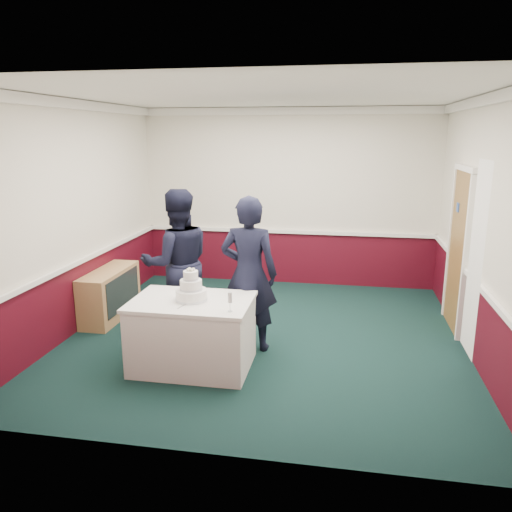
% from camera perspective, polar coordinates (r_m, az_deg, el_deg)
% --- Properties ---
extents(ground, '(5.00, 5.00, 0.00)m').
position_cam_1_polar(ground, '(6.57, 0.97, -9.18)').
color(ground, black).
rests_on(ground, ground).
extents(room_shell, '(5.00, 5.00, 3.00)m').
position_cam_1_polar(room_shell, '(6.67, 2.56, 8.62)').
color(room_shell, silver).
rests_on(room_shell, ground).
extents(sideboard, '(0.41, 1.20, 0.70)m').
position_cam_1_polar(sideboard, '(7.41, -16.34, -4.19)').
color(sideboard, tan).
rests_on(sideboard, ground).
extents(cake_table, '(1.32, 0.92, 0.79)m').
position_cam_1_polar(cake_table, '(5.68, -7.26, -8.73)').
color(cake_table, white).
rests_on(cake_table, ground).
extents(wedding_cake, '(0.35, 0.35, 0.36)m').
position_cam_1_polar(wedding_cake, '(5.51, -7.42, -3.92)').
color(wedding_cake, white).
rests_on(wedding_cake, cake_table).
extents(cake_knife, '(0.07, 0.22, 0.00)m').
position_cam_1_polar(cake_knife, '(5.37, -8.33, -5.63)').
color(cake_knife, silver).
rests_on(cake_knife, cake_table).
extents(champagne_flute, '(0.05, 0.05, 0.21)m').
position_cam_1_polar(champagne_flute, '(5.11, -3.00, -4.89)').
color(champagne_flute, silver).
rests_on(champagne_flute, cake_table).
extents(person_man, '(1.16, 1.07, 1.91)m').
position_cam_1_polar(person_man, '(6.46, -8.97, -0.83)').
color(person_man, black).
rests_on(person_man, ground).
extents(person_woman, '(0.69, 0.46, 1.88)m').
position_cam_1_polar(person_woman, '(5.94, -0.81, -2.07)').
color(person_woman, black).
rests_on(person_woman, ground).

